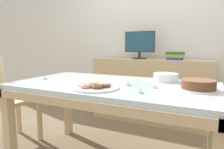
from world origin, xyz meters
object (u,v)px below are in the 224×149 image
(tealight_near_cakes, at_px, (45,78))
(computer_monitor, at_px, (139,45))
(plate_stack, at_px, (166,77))
(tealight_left_edge, at_px, (128,84))
(pastry_platter, at_px, (95,86))
(tealight_centre, at_px, (140,92))
(chair, at_px, (4,97))
(tealight_right_edge, at_px, (154,87))
(book_stack, at_px, (175,56))
(cake_chocolate_round, at_px, (198,85))

(tealight_near_cakes, bearing_deg, computer_monitor, 70.34)
(plate_stack, distance_m, tealight_left_edge, 0.40)
(plate_stack, relative_size, tealight_left_edge, 5.25)
(pastry_platter, relative_size, tealight_left_edge, 8.72)
(computer_monitor, xyz_separation_m, tealight_centre, (0.48, -1.48, -0.31))
(pastry_platter, xyz_separation_m, tealight_centre, (0.34, -0.01, -0.00))
(tealight_centre, bearing_deg, chair, 175.78)
(plate_stack, distance_m, tealight_near_cakes, 1.08)
(tealight_centre, relative_size, tealight_near_cakes, 1.00)
(computer_monitor, height_order, tealight_right_edge, computer_monitor)
(pastry_platter, distance_m, tealight_centre, 0.34)
(tealight_left_edge, bearing_deg, chair, -175.88)
(book_stack, distance_m, tealight_centre, 1.49)
(book_stack, xyz_separation_m, pastry_platter, (-0.34, -1.47, -0.16))
(pastry_platter, distance_m, tealight_left_edge, 0.26)
(chair, relative_size, tealight_right_edge, 23.50)
(pastry_platter, bearing_deg, tealight_left_edge, 47.41)
(book_stack, height_order, plate_stack, book_stack)
(tealight_right_edge, bearing_deg, tealight_left_edge, 179.75)
(tealight_centre, relative_size, tealight_left_edge, 1.00)
(computer_monitor, distance_m, pastry_platter, 1.51)
(cake_chocolate_round, xyz_separation_m, tealight_near_cakes, (-1.29, -0.10, -0.03))
(book_stack, relative_size, tealight_centre, 5.61)
(chair, distance_m, cake_chocolate_round, 1.82)
(tealight_centre, bearing_deg, cake_chocolate_round, 36.89)
(computer_monitor, relative_size, book_stack, 1.89)
(plate_stack, bearing_deg, book_stack, 93.80)
(chair, bearing_deg, book_stack, 43.08)
(computer_monitor, bearing_deg, tealight_left_edge, -75.98)
(book_stack, relative_size, tealight_left_edge, 5.61)
(book_stack, bearing_deg, computer_monitor, -179.83)
(plate_stack, height_order, tealight_left_edge, plate_stack)
(chair, height_order, computer_monitor, computer_monitor)
(book_stack, bearing_deg, tealight_centre, -90.06)
(pastry_platter, height_order, tealight_centre, pastry_platter)
(tealight_centre, bearing_deg, tealight_near_cakes, 170.87)
(cake_chocolate_round, bearing_deg, tealight_near_cakes, -175.69)
(tealight_centre, distance_m, tealight_left_edge, 0.26)
(cake_chocolate_round, distance_m, pastry_platter, 0.71)
(book_stack, relative_size, pastry_platter, 0.64)
(plate_stack, height_order, tealight_centre, plate_stack)
(computer_monitor, relative_size, tealight_right_edge, 10.60)
(computer_monitor, relative_size, plate_stack, 2.02)
(computer_monitor, height_order, tealight_near_cakes, computer_monitor)
(book_stack, bearing_deg, tealight_near_cakes, -125.73)
(tealight_centre, distance_m, tealight_right_edge, 0.21)
(chair, height_order, tealight_centre, chair)
(chair, relative_size, tealight_near_cakes, 23.50)
(tealight_centre, distance_m, tealight_near_cakes, 0.96)
(computer_monitor, height_order, cake_chocolate_round, computer_monitor)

